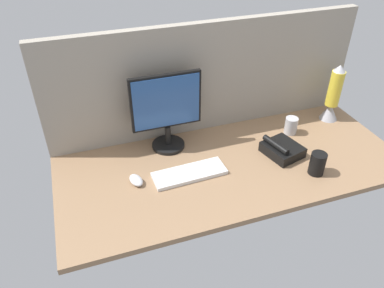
# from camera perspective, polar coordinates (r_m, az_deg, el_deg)

# --- Properties ---
(ground_plane) EXTENTS (1.80, 0.80, 0.03)m
(ground_plane) POSITION_cam_1_polar(r_m,az_deg,el_deg) (2.01, 5.88, -3.07)
(ground_plane) COLOR #8C6B4C
(cubicle_wall_back) EXTENTS (1.80, 0.05, 0.63)m
(cubicle_wall_back) POSITION_cam_1_polar(r_m,az_deg,el_deg) (2.13, 2.29, 9.94)
(cubicle_wall_back) COLOR gray
(cubicle_wall_back) RESTS_ON ground_plane
(monitor) EXTENTS (0.38, 0.18, 0.43)m
(monitor) POSITION_cam_1_polar(r_m,az_deg,el_deg) (1.98, -3.88, 5.28)
(monitor) COLOR black
(monitor) RESTS_ON ground_plane
(keyboard) EXTENTS (0.37, 0.14, 0.02)m
(keyboard) POSITION_cam_1_polar(r_m,az_deg,el_deg) (1.90, -0.39, -4.46)
(keyboard) COLOR silver
(keyboard) RESTS_ON ground_plane
(mouse) EXTENTS (0.08, 0.11, 0.03)m
(mouse) POSITION_cam_1_polar(r_m,az_deg,el_deg) (1.87, -8.41, -5.50)
(mouse) COLOR silver
(mouse) RESTS_ON ground_plane
(mug_black_travel) EXTENTS (0.08, 0.08, 0.12)m
(mug_black_travel) POSITION_cam_1_polar(r_m,az_deg,el_deg) (1.99, 18.43, -2.82)
(mug_black_travel) COLOR black
(mug_black_travel) RESTS_ON ground_plane
(mug_steel) EXTENTS (0.07, 0.07, 0.10)m
(mug_steel) POSITION_cam_1_polar(r_m,az_deg,el_deg) (2.26, 14.74, 2.71)
(mug_steel) COLOR #B2B2B7
(mug_steel) RESTS_ON ground_plane
(lava_lamp) EXTENTS (0.11, 0.11, 0.36)m
(lava_lamp) POSITION_cam_1_polar(r_m,az_deg,el_deg) (2.43, 20.52, 6.64)
(lava_lamp) COLOR #A5A5AD
(lava_lamp) RESTS_ON ground_plane
(desk_phone) EXTENTS (0.21, 0.23, 0.09)m
(desk_phone) POSITION_cam_1_polar(r_m,az_deg,el_deg) (2.08, 13.42, -0.77)
(desk_phone) COLOR black
(desk_phone) RESTS_ON ground_plane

